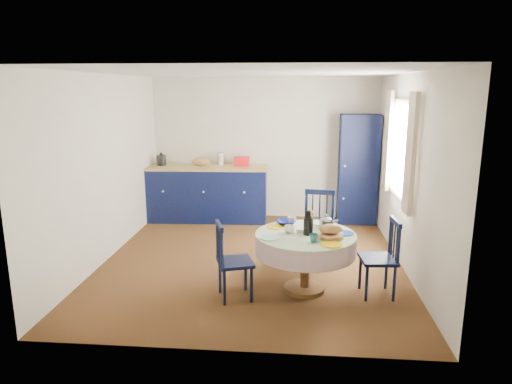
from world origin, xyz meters
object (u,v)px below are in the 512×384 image
mug_d (291,221)px  cobalt_bowl (286,222)px  mug_a (289,229)px  pantry_cabinet (358,169)px  dining_table (306,244)px  chair_far (318,228)px  chair_right (381,257)px  mug_b (314,238)px  kitchen_counter (206,192)px  mug_c (328,225)px  chair_left (232,260)px

mug_d → cobalt_bowl: mug_d is taller
mug_a → pantry_cabinet: bearing=68.6°
dining_table → chair_far: (0.17, 0.84, -0.07)m
chair_right → mug_d: chair_right is taller
pantry_cabinet → mug_a: (-1.14, -2.90, -0.20)m
chair_far → mug_b: bearing=-87.3°
kitchen_counter → mug_a: kitchen_counter is taller
chair_far → dining_table: bearing=-93.6°
mug_c → kitchen_counter: bearing=126.7°
chair_left → mug_d: 0.95m
chair_left → mug_d: bearing=-64.3°
chair_right → cobalt_bowl: 1.17m
mug_d → mug_c: bearing=-21.6°
mug_b → dining_table: bearing=104.0°
chair_right → mug_c: size_ratio=6.71×
dining_table → cobalt_bowl: dining_table is taller
chair_far → mug_c: chair_far is taller
chair_right → mug_c: chair_right is taller
dining_table → chair_right: dining_table is taller
kitchen_counter → mug_d: 2.90m
dining_table → chair_left: dining_table is taller
mug_a → mug_b: mug_b is taller
kitchen_counter → chair_left: kitchen_counter is taller
chair_left → chair_right: (1.67, 0.22, 0.01)m
chair_far → chair_right: chair_far is taller
kitchen_counter → dining_table: bearing=-61.0°
chair_far → chair_right: size_ratio=1.11×
dining_table → chair_far: bearing=78.2°
kitchen_counter → mug_d: bearing=-60.2°
kitchen_counter → cobalt_bowl: size_ratio=9.26×
chair_left → mug_b: bearing=-109.2°
chair_left → chair_right: 1.68m
chair_right → cobalt_bowl: bearing=-113.8°
kitchen_counter → chair_right: (2.55, -2.86, -0.04)m
pantry_cabinet → chair_right: 3.00m
mug_a → cobalt_bowl: mug_a is taller
chair_far → mug_b: 1.14m
pantry_cabinet → chair_far: size_ratio=1.89×
kitchen_counter → pantry_cabinet: pantry_cabinet is taller
pantry_cabinet → chair_right: pantry_cabinet is taller
mug_c → cobalt_bowl: 0.50m
pantry_cabinet → mug_b: size_ratio=19.27×
mug_c → chair_far: bearing=96.6°
chair_far → cobalt_bowl: size_ratio=4.17×
mug_d → cobalt_bowl: 0.07m
chair_far → mug_a: (-0.37, -0.82, 0.23)m
chair_left → chair_far: 1.49m
chair_far → mug_a: 0.93m
mug_b → cobalt_bowl: 0.68m
mug_a → chair_far: bearing=65.6°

